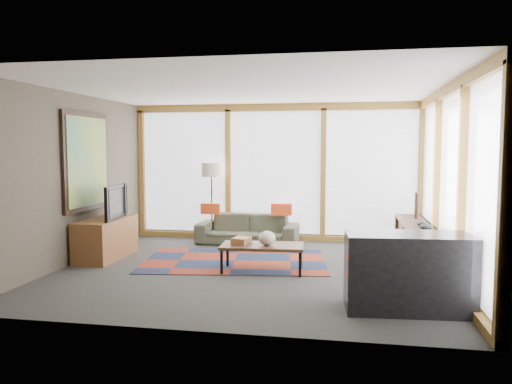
% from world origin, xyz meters
% --- Properties ---
extents(ground, '(5.50, 5.50, 0.00)m').
position_xyz_m(ground, '(0.00, 0.00, 0.00)').
color(ground, '#292927').
rests_on(ground, ground).
extents(room_envelope, '(5.52, 5.02, 2.62)m').
position_xyz_m(room_envelope, '(0.49, 0.56, 1.54)').
color(room_envelope, '#473E32').
rests_on(room_envelope, ground).
extents(rug, '(3.01, 2.15, 0.01)m').
position_xyz_m(rug, '(-0.35, 0.49, 0.01)').
color(rug, maroon).
rests_on(rug, ground).
extents(sofa, '(1.87, 0.79, 0.54)m').
position_xyz_m(sofa, '(-0.44, 1.95, 0.27)').
color(sofa, '#343728').
rests_on(sofa, ground).
extents(pillow_left, '(0.36, 0.11, 0.20)m').
position_xyz_m(pillow_left, '(-1.13, 1.91, 0.64)').
color(pillow_left, '#D2461C').
rests_on(pillow_left, sofa).
extents(pillow_right, '(0.39, 0.16, 0.21)m').
position_xyz_m(pillow_right, '(0.19, 1.98, 0.65)').
color(pillow_right, '#D2461C').
rests_on(pillow_right, sofa).
extents(floor_lamp, '(0.37, 0.37, 1.49)m').
position_xyz_m(floor_lamp, '(-1.16, 2.10, 0.74)').
color(floor_lamp, black).
rests_on(floor_lamp, ground).
extents(coffee_table, '(1.21, 0.66, 0.39)m').
position_xyz_m(coffee_table, '(0.18, -0.08, 0.19)').
color(coffee_table, '#362613').
rests_on(coffee_table, ground).
extents(book_stack, '(0.28, 0.32, 0.09)m').
position_xyz_m(book_stack, '(-0.13, -0.06, 0.43)').
color(book_stack, '#925B34').
rests_on(book_stack, coffee_table).
extents(vase, '(0.28, 0.28, 0.21)m').
position_xyz_m(vase, '(0.25, -0.12, 0.49)').
color(vase, beige).
rests_on(vase, coffee_table).
extents(bookshelf, '(0.43, 2.39, 0.60)m').
position_xyz_m(bookshelf, '(2.43, 0.94, 0.30)').
color(bookshelf, '#362613').
rests_on(bookshelf, ground).
extents(bowl_a, '(0.20, 0.20, 0.09)m').
position_xyz_m(bowl_a, '(2.47, 0.34, 0.64)').
color(bowl_a, black).
rests_on(bowl_a, bookshelf).
extents(bowl_b, '(0.18, 0.18, 0.08)m').
position_xyz_m(bowl_b, '(2.47, 0.69, 0.64)').
color(bowl_b, black).
rests_on(bowl_b, bookshelf).
extents(shelf_picture, '(0.08, 0.32, 0.42)m').
position_xyz_m(shelf_picture, '(2.51, 1.68, 0.81)').
color(shelf_picture, black).
rests_on(shelf_picture, bookshelf).
extents(tv_console, '(0.53, 1.28, 0.64)m').
position_xyz_m(tv_console, '(-2.43, 0.35, 0.32)').
color(tv_console, brown).
rests_on(tv_console, ground).
extents(television, '(0.22, 0.94, 0.54)m').
position_xyz_m(television, '(-2.35, 0.37, 0.91)').
color(television, black).
rests_on(television, tv_console).
extents(bar_counter, '(1.37, 0.72, 0.84)m').
position_xyz_m(bar_counter, '(2.01, -1.49, 0.42)').
color(bar_counter, black).
rests_on(bar_counter, ground).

